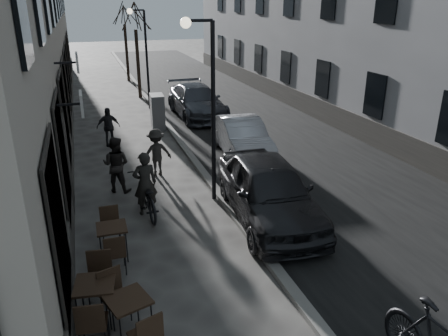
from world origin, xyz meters
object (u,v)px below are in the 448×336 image
streetlamp_far (143,48)px  pedestrian_near (116,165)px  bistro_set_a (129,314)px  car_far (197,101)px  bicycle (146,195)px  pedestrian_mid (156,152)px  tree_far (124,12)px  bistro_set_b (96,299)px  pedestrian_far (108,127)px  car_near (269,190)px  utility_cabinet (157,112)px  tree_near (135,15)px  bistro_set_c (113,239)px  car_mid (242,137)px  streetlamp_near (207,93)px

streetlamp_far → pedestrian_near: (-2.47, -10.57, -2.30)m
bistro_set_a → car_far: size_ratio=0.32×
bicycle → pedestrian_mid: pedestrian_mid is taller
tree_far → pedestrian_near: 20.09m
pedestrian_near → bistro_set_b: bearing=108.6°
pedestrian_far → bicycle: bearing=-90.1°
streetlamp_far → car_near: size_ratio=1.05×
streetlamp_far → bistro_set_a: streetlamp_far is taller
bistro_set_b → car_far: (5.52, 14.04, 0.24)m
pedestrian_near → car_near: pedestrian_near is taller
streetlamp_far → utility_cabinet: streetlamp_far is taller
car_near → car_far: (1.00, 11.27, -0.07)m
tree_near → bistro_set_b: bearing=-100.0°
bistro_set_a → pedestrian_mid: bearing=58.3°
tree_near → bistro_set_c: (-2.97, -17.34, -4.18)m
tree_near → pedestrian_mid: bearing=-95.3°
utility_cabinet → car_far: size_ratio=0.30×
bicycle → car_mid: bearing=-141.7°
utility_cabinet → streetlamp_near: bearing=-85.5°
tree_far → pedestrian_near: size_ratio=3.31×
streetlamp_far → pedestrian_near: streetlamp_far is taller
pedestrian_near → bicycle: bearing=136.0°
utility_cabinet → bicycle: utility_cabinet is taller
pedestrian_near → pedestrian_far: size_ratio=1.11×
bistro_set_c → pedestrian_mid: size_ratio=1.01×
bistro_set_a → utility_cabinet: 13.25m
tree_near → tree_far: size_ratio=1.00×
bistro_set_b → car_far: size_ratio=0.33×
pedestrian_near → pedestrian_far: (0.10, 4.65, -0.08)m
bistro_set_c → streetlamp_near: bearing=39.0°
streetlamp_near → bistro_set_a: streetlamp_near is taller
bistro_set_b → pedestrian_far: pedestrian_far is taller
car_near → pedestrian_near: bearing=144.7°
pedestrian_mid → car_far: size_ratio=0.30×
pedestrian_near → car_near: 4.78m
bistro_set_a → pedestrian_mid: (1.74, 7.38, 0.29)m
bistro_set_a → car_mid: bearing=40.1°
tree_far → utility_cabinet: bearing=-90.7°
pedestrian_near → car_mid: size_ratio=0.41×
bistro_set_a → car_near: car_near is taller
bistro_set_b → pedestrian_near: 5.94m
streetlamp_near → pedestrian_mid: (-1.10, 2.36, -2.37)m
streetlamp_far → car_mid: size_ratio=1.21×
bistro_set_a → pedestrian_far: size_ratio=1.09×
streetlamp_near → bistro_set_a: (-2.84, -5.01, -2.66)m
bistro_set_a → utility_cabinet: size_ratio=1.09×
utility_cabinet → pedestrian_far: pedestrian_far is taller
pedestrian_near → car_mid: (4.76, 1.95, -0.17)m
pedestrian_far → streetlamp_near: bearing=-73.3°
streetlamp_far → pedestrian_near: bearing=-103.1°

